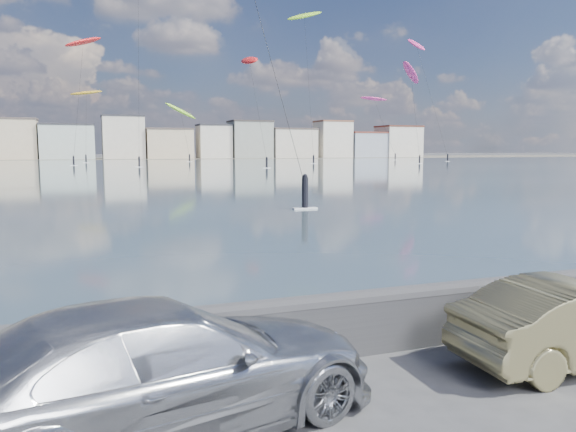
% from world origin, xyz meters
% --- Properties ---
extents(bay_water, '(500.00, 177.00, 0.00)m').
position_xyz_m(bay_water, '(0.00, 91.50, 0.01)').
color(bay_water, '#354950').
rests_on(bay_water, ground).
extents(far_shore_strip, '(500.00, 60.00, 0.00)m').
position_xyz_m(far_shore_strip, '(0.00, 200.00, 0.01)').
color(far_shore_strip, '#4C473D').
rests_on(far_shore_strip, ground).
extents(seawall, '(400.00, 0.36, 1.08)m').
position_xyz_m(seawall, '(0.00, 2.70, 0.58)').
color(seawall, '#28282B').
rests_on(seawall, ground).
extents(far_buildings, '(240.79, 13.26, 14.60)m').
position_xyz_m(far_buildings, '(1.31, 186.00, 6.03)').
color(far_buildings, '#CCB293').
rests_on(far_buildings, ground).
extents(car_silver, '(5.93, 3.56, 1.61)m').
position_xyz_m(car_silver, '(-1.65, 1.16, 0.80)').
color(car_silver, '#A8ABB0').
rests_on(car_silver, ground).
extents(kitesurfer_2, '(7.95, 14.99, 18.57)m').
position_xyz_m(kitesurfer_2, '(-0.32, 149.21, 17.19)').
color(kitesurfer_2, '#BF8C19').
rests_on(kitesurfer_2, ground).
extents(kitesurfer_3, '(9.97, 17.57, 16.48)m').
position_xyz_m(kitesurfer_3, '(24.01, 151.56, 13.53)').
color(kitesurfer_3, '#8CD826').
rests_on(kitesurfer_3, ground).
extents(kitesurfer_5, '(8.20, 8.83, 35.09)m').
position_xyz_m(kitesurfer_5, '(46.66, 116.85, 32.69)').
color(kitesurfer_5, '#8CD826').
rests_on(kitesurfer_5, ground).
extents(kitesurfer_7, '(4.19, 17.33, 34.50)m').
position_xyz_m(kitesurfer_7, '(86.52, 132.30, 31.34)').
color(kitesurfer_7, '#E5338C').
rests_on(kitesurfer_7, ground).
extents(kitesurfer_10, '(9.06, 18.48, 28.82)m').
position_xyz_m(kitesurfer_10, '(-0.78, 128.82, 26.29)').
color(kitesurfer_10, red).
rests_on(kitesurfer_10, ground).
extents(kitesurfer_11, '(8.25, 12.56, 23.85)m').
position_xyz_m(kitesurfer_11, '(71.33, 111.01, 20.81)').
color(kitesurfer_11, '#E5338C').
rests_on(kitesurfer_11, ground).
extents(kitesurfer_13, '(2.66, 14.63, 21.32)m').
position_xyz_m(kitesurfer_13, '(27.78, 97.11, 19.33)').
color(kitesurfer_13, red).
rests_on(kitesurfer_13, ground).
extents(kitesurfer_14, '(8.92, 13.07, 19.47)m').
position_xyz_m(kitesurfer_14, '(82.72, 149.29, 18.22)').
color(kitesurfer_14, '#E5338C').
rests_on(kitesurfer_14, ground).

